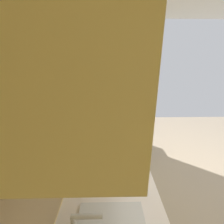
# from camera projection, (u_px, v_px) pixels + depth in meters

# --- Properties ---
(ground_plane) EXTENTS (5.88, 5.88, 0.00)m
(ground_plane) POSITION_uv_depth(u_px,v_px,m) (191.00, 191.00, 2.08)
(ground_plane) COLOR gray
(wall_back) EXTENTS (3.80, 0.12, 2.58)m
(wall_back) POSITION_uv_depth(u_px,v_px,m) (77.00, 104.00, 1.64)
(wall_back) COLOR #E5C67F
(wall_back) RESTS_ON ground_plane
(counter_run) EXTENTS (2.93, 0.64, 0.89)m
(counter_run) POSITION_uv_depth(u_px,v_px,m) (110.00, 190.00, 1.57)
(counter_run) COLOR #D1BB6A
(counter_run) RESTS_ON ground_plane
(upper_cabinets) EXTENTS (2.10, 0.36, 0.60)m
(upper_cabinets) POSITION_uv_depth(u_px,v_px,m) (93.00, 47.00, 1.12)
(upper_cabinets) COLOR tan
(window_back_wall) EXTENTS (0.54, 0.02, 0.67)m
(window_back_wall) POSITION_uv_depth(u_px,v_px,m) (31.00, 185.00, 0.54)
(window_back_wall) COLOR #997A4C
(oven_range) EXTENTS (0.61, 0.62, 1.07)m
(oven_range) POSITION_uv_depth(u_px,v_px,m) (109.00, 123.00, 3.23)
(oven_range) COLOR black
(oven_range) RESTS_ON ground_plane
(microwave) EXTENTS (0.47, 0.33, 0.34)m
(microwave) POSITION_uv_depth(u_px,v_px,m) (108.00, 129.00, 1.55)
(microwave) COLOR #B7BABF
(microwave) RESTS_ON counter_run
(bowl) EXTENTS (0.19, 0.19, 0.05)m
(bowl) POSITION_uv_depth(u_px,v_px,m) (116.00, 173.00, 1.13)
(bowl) COLOR #4C8CBF
(bowl) RESTS_ON counter_run
(kettle) EXTENTS (0.15, 0.11, 0.19)m
(kettle) POSITION_uv_depth(u_px,v_px,m) (112.00, 115.00, 2.22)
(kettle) COLOR black
(kettle) RESTS_ON counter_run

